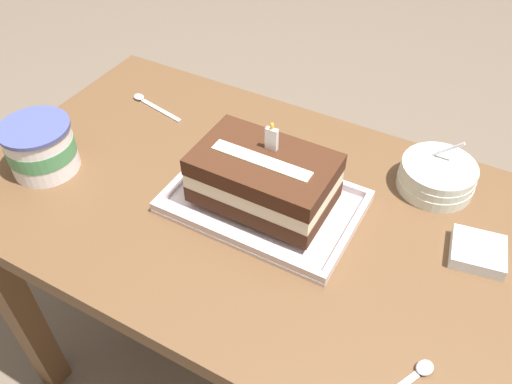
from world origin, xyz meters
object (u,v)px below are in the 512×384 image
object	(u,v)px
birthday_cake	(264,178)
napkin_pile	(478,252)
serving_spoon_near_tray	(147,102)
foil_tray	(264,204)
bowl_stack	(437,176)
serving_spoon_by_bowls	(413,377)
ice_cream_tub	(41,147)

from	to	relation	value
birthday_cake	napkin_pile	distance (m)	0.39
birthday_cake	serving_spoon_near_tray	bearing A→B (deg)	157.54
foil_tray	serving_spoon_near_tray	world-z (taller)	foil_tray
bowl_stack	serving_spoon_near_tray	bearing A→B (deg)	-176.38
bowl_stack	serving_spoon_by_bowls	size ratio (longest dim) A/B	1.05
birthday_cake	serving_spoon_near_tray	xyz separation A→B (m)	(-0.40, 0.17, -0.07)
birthday_cake	serving_spoon_near_tray	distance (m)	0.44
ice_cream_tub	bowl_stack	bearing A→B (deg)	24.64
bowl_stack	serving_spoon_by_bowls	bearing A→B (deg)	-78.84
birthday_cake	ice_cream_tub	distance (m)	0.46
foil_tray	serving_spoon_by_bowls	world-z (taller)	foil_tray
foil_tray	serving_spoon_by_bowls	xyz separation A→B (m)	(0.35, -0.20, -0.00)
serving_spoon_by_bowls	bowl_stack	bearing A→B (deg)	101.16
birthday_cake	serving_spoon_by_bowls	distance (m)	0.41
foil_tray	serving_spoon_near_tray	xyz separation A→B (m)	(-0.40, 0.17, -0.00)
foil_tray	birthday_cake	xyz separation A→B (m)	(-0.00, 0.00, 0.07)
birthday_cake	napkin_pile	size ratio (longest dim) A/B	2.41
foil_tray	ice_cream_tub	bearing A→B (deg)	-165.33
foil_tray	ice_cream_tub	xyz separation A→B (m)	(-0.44, -0.12, 0.05)
foil_tray	serving_spoon_by_bowls	distance (m)	0.40
foil_tray	ice_cream_tub	world-z (taller)	ice_cream_tub
serving_spoon_near_tray	ice_cream_tub	bearing A→B (deg)	-97.44
bowl_stack	ice_cream_tub	distance (m)	0.78
napkin_pile	foil_tray	bearing A→B (deg)	-169.35
birthday_cake	bowl_stack	world-z (taller)	birthday_cake
foil_tray	birthday_cake	distance (m)	0.07
serving_spoon_near_tray	napkin_pile	distance (m)	0.79
ice_cream_tub	serving_spoon_near_tray	world-z (taller)	ice_cream_tub
birthday_cake	bowl_stack	xyz separation A→B (m)	(0.27, 0.21, -0.05)
foil_tray	bowl_stack	xyz separation A→B (m)	(0.27, 0.21, 0.02)
bowl_stack	napkin_pile	xyz separation A→B (m)	(0.11, -0.14, -0.02)
ice_cream_tub	serving_spoon_near_tray	size ratio (longest dim) A/B	0.89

